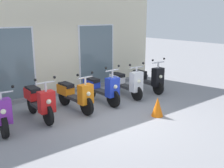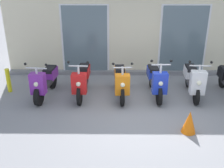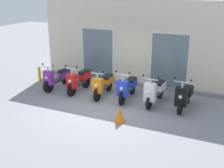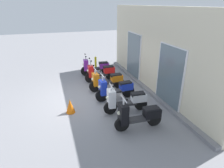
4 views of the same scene
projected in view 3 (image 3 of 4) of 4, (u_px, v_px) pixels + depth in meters
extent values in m
plane|color=gray|center=(102.00, 108.00, 9.76)|extent=(40.00, 40.00, 0.00)
cube|color=beige|center=(133.00, 43.00, 11.75)|extent=(8.41, 0.30, 3.53)
cube|color=slate|center=(130.00, 83.00, 12.09)|extent=(8.41, 0.20, 0.12)
cube|color=silver|center=(98.00, 55.00, 12.43)|extent=(1.56, 0.04, 2.30)
cube|color=slate|center=(98.00, 55.00, 12.41)|extent=(1.44, 0.02, 2.22)
cube|color=silver|center=(169.00, 62.00, 11.17)|extent=(1.56, 0.04, 2.30)
cube|color=slate|center=(169.00, 62.00, 11.15)|extent=(1.44, 0.02, 2.22)
cylinder|color=black|center=(49.00, 86.00, 11.14)|extent=(0.17, 0.52, 0.51)
cylinder|color=black|center=(67.00, 79.00, 12.04)|extent=(0.17, 0.52, 0.51)
cube|color=#2D2D30|center=(58.00, 80.00, 11.56)|extent=(0.33, 0.71, 0.09)
cube|color=purple|center=(49.00, 78.00, 11.06)|extent=(0.40, 0.28, 0.56)
sphere|color=#F2EFCC|center=(46.00, 78.00, 10.94)|extent=(0.12, 0.12, 0.12)
cube|color=purple|center=(65.00, 74.00, 11.88)|extent=(0.35, 0.55, 0.28)
cube|color=black|center=(64.00, 71.00, 11.80)|extent=(0.31, 0.51, 0.11)
cylinder|color=silver|center=(48.00, 69.00, 10.95)|extent=(0.06, 0.06, 0.19)
cylinder|color=silver|center=(48.00, 67.00, 10.92)|extent=(0.54, 0.09, 0.04)
sphere|color=black|center=(53.00, 66.00, 10.76)|extent=(0.07, 0.07, 0.07)
sphere|color=black|center=(42.00, 64.00, 11.02)|extent=(0.07, 0.07, 0.07)
cylinder|color=black|center=(72.00, 90.00, 10.74)|extent=(0.10, 0.53, 0.52)
cylinder|color=black|center=(86.00, 82.00, 11.63)|extent=(0.10, 0.53, 0.52)
cube|color=#2D2D30|center=(79.00, 83.00, 11.15)|extent=(0.28, 0.67, 0.09)
cube|color=red|center=(72.00, 81.00, 10.67)|extent=(0.39, 0.25, 0.53)
sphere|color=#F2EFCC|center=(70.00, 81.00, 10.54)|extent=(0.12, 0.12, 0.12)
cube|color=red|center=(85.00, 75.00, 11.45)|extent=(0.32, 0.53, 0.28)
cube|color=black|center=(84.00, 72.00, 11.37)|extent=(0.28, 0.49, 0.11)
cylinder|color=silver|center=(71.00, 72.00, 10.54)|extent=(0.06, 0.06, 0.25)
cylinder|color=silver|center=(71.00, 69.00, 10.51)|extent=(0.49, 0.05, 0.04)
sphere|color=black|center=(77.00, 67.00, 10.37)|extent=(0.07, 0.07, 0.07)
sphere|color=black|center=(66.00, 66.00, 10.58)|extent=(0.07, 0.07, 0.07)
cylinder|color=black|center=(97.00, 94.00, 10.27)|extent=(0.11, 0.52, 0.51)
cylinder|color=black|center=(109.00, 85.00, 11.26)|extent=(0.11, 0.52, 0.51)
cube|color=#2D2D30|center=(103.00, 87.00, 10.73)|extent=(0.29, 0.71, 0.09)
cube|color=orange|center=(98.00, 86.00, 10.20)|extent=(0.39, 0.26, 0.53)
sphere|color=#F2EFCC|center=(96.00, 86.00, 10.07)|extent=(0.12, 0.12, 0.12)
cube|color=orange|center=(108.00, 80.00, 11.09)|extent=(0.33, 0.53, 0.28)
cube|color=black|center=(108.00, 77.00, 11.01)|extent=(0.28, 0.49, 0.11)
cylinder|color=silver|center=(97.00, 76.00, 10.08)|extent=(0.06, 0.06, 0.23)
cylinder|color=silver|center=(97.00, 74.00, 10.05)|extent=(0.47, 0.06, 0.04)
sphere|color=black|center=(103.00, 72.00, 9.94)|extent=(0.07, 0.07, 0.07)
sphere|color=black|center=(91.00, 70.00, 10.10)|extent=(0.07, 0.07, 0.07)
cylinder|color=black|center=(122.00, 98.00, 9.93)|extent=(0.11, 0.53, 0.52)
cylinder|color=black|center=(132.00, 88.00, 10.93)|extent=(0.11, 0.53, 0.52)
cube|color=#2D2D30|center=(128.00, 90.00, 10.40)|extent=(0.29, 0.72, 0.09)
cube|color=#1E38C6|center=(123.00, 88.00, 9.86)|extent=(0.39, 0.26, 0.56)
sphere|color=#F2EFCC|center=(121.00, 89.00, 9.73)|extent=(0.12, 0.12, 0.12)
cube|color=#1E38C6|center=(132.00, 83.00, 10.76)|extent=(0.32, 0.53, 0.28)
cube|color=black|center=(131.00, 79.00, 10.68)|extent=(0.28, 0.49, 0.11)
cylinder|color=silver|center=(123.00, 78.00, 9.73)|extent=(0.06, 0.06, 0.26)
cylinder|color=silver|center=(123.00, 75.00, 9.69)|extent=(0.49, 0.06, 0.04)
sphere|color=black|center=(130.00, 73.00, 9.57)|extent=(0.07, 0.07, 0.07)
sphere|color=black|center=(116.00, 71.00, 9.75)|extent=(0.07, 0.07, 0.07)
cylinder|color=black|center=(149.00, 103.00, 9.57)|extent=(0.11, 0.47, 0.47)
cylinder|color=black|center=(160.00, 92.00, 10.53)|extent=(0.11, 0.47, 0.47)
cube|color=#2D2D30|center=(155.00, 95.00, 10.02)|extent=(0.31, 0.73, 0.09)
cube|color=white|center=(150.00, 92.00, 9.49)|extent=(0.40, 0.26, 0.62)
sphere|color=#F2EFCC|center=(149.00, 92.00, 9.37)|extent=(0.12, 0.12, 0.12)
cube|color=white|center=(160.00, 86.00, 10.36)|extent=(0.33, 0.54, 0.28)
cube|color=black|center=(160.00, 83.00, 10.28)|extent=(0.29, 0.50, 0.11)
cylinder|color=silver|center=(151.00, 81.00, 9.36)|extent=(0.06, 0.06, 0.19)
cylinder|color=silver|center=(151.00, 79.00, 9.34)|extent=(0.53, 0.07, 0.04)
sphere|color=black|center=(158.00, 78.00, 9.19)|extent=(0.07, 0.07, 0.07)
sphere|color=black|center=(143.00, 75.00, 9.43)|extent=(0.07, 0.07, 0.07)
cylinder|color=black|center=(180.00, 108.00, 9.19)|extent=(0.12, 0.46, 0.45)
cylinder|color=black|center=(188.00, 97.00, 10.10)|extent=(0.12, 0.46, 0.45)
cube|color=#2D2D30|center=(184.00, 100.00, 9.61)|extent=(0.29, 0.68, 0.09)
cube|color=black|center=(181.00, 97.00, 9.11)|extent=(0.39, 0.26, 0.63)
sphere|color=#F2EFCC|center=(180.00, 97.00, 8.99)|extent=(0.12, 0.12, 0.12)
cube|color=black|center=(188.00, 91.00, 9.93)|extent=(0.33, 0.53, 0.28)
cube|color=black|center=(188.00, 88.00, 9.85)|extent=(0.28, 0.49, 0.11)
cylinder|color=silver|center=(182.00, 85.00, 8.98)|extent=(0.06, 0.06, 0.23)
cylinder|color=silver|center=(183.00, 82.00, 8.94)|extent=(0.54, 0.06, 0.04)
sphere|color=black|center=(191.00, 80.00, 8.80)|extent=(0.07, 0.07, 0.07)
sphere|color=black|center=(175.00, 78.00, 9.03)|extent=(0.07, 0.07, 0.07)
cylinder|color=yellow|center=(40.00, 75.00, 12.24)|extent=(0.12, 0.12, 0.70)
cone|color=orange|center=(120.00, 114.00, 8.64)|extent=(0.32, 0.32, 0.52)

